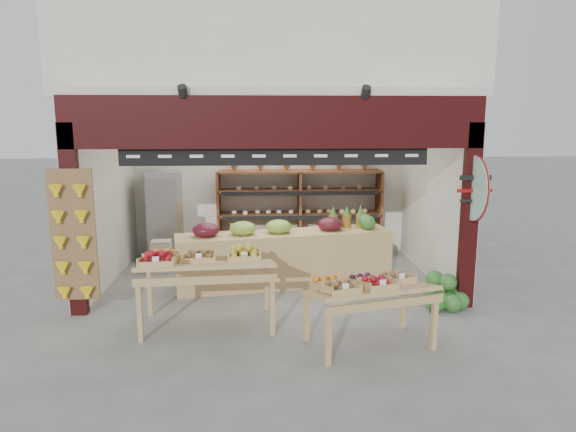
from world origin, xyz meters
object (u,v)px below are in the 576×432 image
(display_table_left, at_px, (198,262))
(watermelon_pile, at_px, (445,295))
(cardboard_stack, at_px, (174,260))
(display_table_right, at_px, (365,287))
(back_shelving, at_px, (300,194))
(mid_counter, at_px, (284,256))
(refrigerator, at_px, (165,215))

(display_table_left, relative_size, watermelon_pile, 2.59)
(cardboard_stack, bearing_deg, display_table_right, -48.99)
(back_shelving, distance_m, display_table_right, 4.26)
(cardboard_stack, xyz_separation_m, mid_counter, (1.94, -0.82, 0.26))
(back_shelving, xyz_separation_m, mid_counter, (-0.40, -1.82, -0.76))
(back_shelving, height_order, refrigerator, back_shelving)
(cardboard_stack, height_order, display_table_right, display_table_right)
(refrigerator, relative_size, cardboard_stack, 1.88)
(cardboard_stack, xyz_separation_m, display_table_right, (2.79, -3.21, 0.51))
(watermelon_pile, bearing_deg, back_shelving, 122.15)
(refrigerator, bearing_deg, display_table_right, -63.73)
(back_shelving, relative_size, refrigerator, 1.88)
(display_table_right, relative_size, watermelon_pile, 2.33)
(display_table_right, distance_m, watermelon_pile, 1.95)
(mid_counter, relative_size, display_table_right, 2.21)
(back_shelving, relative_size, mid_counter, 0.90)
(refrigerator, distance_m, display_table_left, 3.50)
(display_table_right, height_order, watermelon_pile, display_table_right)
(cardboard_stack, relative_size, display_table_right, 0.57)
(cardboard_stack, height_order, display_table_left, display_table_left)
(cardboard_stack, bearing_deg, back_shelving, 23.05)
(refrigerator, bearing_deg, watermelon_pile, -43.42)
(refrigerator, xyz_separation_m, display_table_left, (1.02, -3.35, -0.02))
(back_shelving, relative_size, display_table_left, 1.79)
(mid_counter, distance_m, display_table_right, 2.54)
(refrigerator, xyz_separation_m, watermelon_pile, (4.51, -2.93, -0.68))
(back_shelving, bearing_deg, mid_counter, -102.47)
(back_shelving, relative_size, cardboard_stack, 3.52)
(back_shelving, bearing_deg, refrigerator, -178.48)
(back_shelving, height_order, display_table_left, back_shelving)
(cardboard_stack, bearing_deg, watermelon_pile, -25.43)
(refrigerator, height_order, cardboard_stack, refrigerator)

